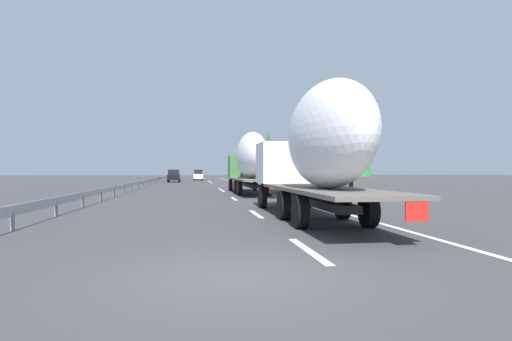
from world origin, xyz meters
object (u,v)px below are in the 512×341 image
truck_lead (250,160)px  car_black_suv (174,176)px  car_yellow_coupe (198,175)px  car_white_van (198,175)px  road_sign (260,166)px  truck_trailing (317,148)px

truck_lead → car_black_suv: size_ratio=2.95×
car_yellow_coupe → car_white_van: size_ratio=0.94×
car_black_suv → road_sign: size_ratio=1.40×
car_yellow_coupe → car_white_van: car_white_van is taller
truck_lead → car_black_suv: bearing=11.8°
car_black_suv → car_yellow_coupe: bearing=-10.5°
car_black_suv → road_sign: road_sign is taller
car_black_suv → car_white_van: (12.11, -3.90, 0.01)m
truck_trailing → car_yellow_coupe: size_ratio=3.34×
car_black_suv → road_sign: (-20.56, -10.51, 1.34)m
road_sign → truck_trailing: bearing=174.7°
truck_trailing → car_yellow_coupe: truck_trailing is taller
truck_trailing → road_sign: truck_trailing is taller
truck_lead → car_black_suv: truck_lead is taller
road_sign → car_yellow_coupe: bearing=8.7°
truck_lead → road_sign: 15.22m
road_sign → car_white_van: bearing=11.4°
truck_lead → car_white_van: bearing=4.2°
truck_lead → road_sign: truck_lead is taller
car_white_van → road_sign: bearing=-168.6°
truck_lead → car_yellow_coupe: 57.44m
truck_lead → car_yellow_coupe: size_ratio=3.41×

